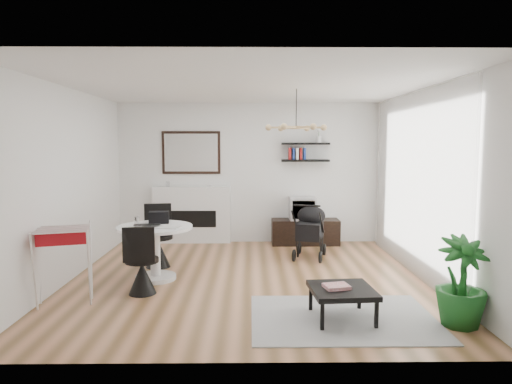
{
  "coord_description": "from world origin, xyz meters",
  "views": [
    {
      "loc": [
        0.04,
        -6.32,
        1.91
      ],
      "look_at": [
        0.12,
        0.4,
        1.2
      ],
      "focal_mm": 32.0,
      "sensor_mm": 36.0,
      "label": 1
    }
  ],
  "objects_px": {
    "crt_tv": "(302,208)",
    "stroller": "(310,233)",
    "dining_table": "(155,244)",
    "coffee_table": "(342,291)",
    "potted_plant": "(461,282)",
    "fireplace": "(192,208)",
    "tv_console": "(305,232)",
    "drying_rack": "(64,264)"
  },
  "relations": [
    {
      "from": "crt_tv",
      "to": "stroller",
      "type": "relative_size",
      "value": 0.51
    },
    {
      "from": "dining_table",
      "to": "stroller",
      "type": "relative_size",
      "value": 1.09
    },
    {
      "from": "coffee_table",
      "to": "potted_plant",
      "type": "height_order",
      "value": "potted_plant"
    },
    {
      "from": "fireplace",
      "to": "dining_table",
      "type": "height_order",
      "value": "fireplace"
    },
    {
      "from": "fireplace",
      "to": "tv_console",
      "type": "xyz_separation_m",
      "value": [
        2.19,
        -0.16,
        -0.45
      ]
    },
    {
      "from": "tv_console",
      "to": "dining_table",
      "type": "relative_size",
      "value": 1.21
    },
    {
      "from": "tv_console",
      "to": "drying_rack",
      "type": "bearing_deg",
      "value": -135.03
    },
    {
      "from": "fireplace",
      "to": "dining_table",
      "type": "distance_m",
      "value": 2.44
    },
    {
      "from": "tv_console",
      "to": "dining_table",
      "type": "height_order",
      "value": "dining_table"
    },
    {
      "from": "tv_console",
      "to": "crt_tv",
      "type": "bearing_deg",
      "value": -176.77
    },
    {
      "from": "drying_rack",
      "to": "stroller",
      "type": "distance_m",
      "value": 3.94
    },
    {
      "from": "tv_console",
      "to": "coffee_table",
      "type": "bearing_deg",
      "value": -90.76
    },
    {
      "from": "drying_rack",
      "to": "dining_table",
      "type": "bearing_deg",
      "value": 32.2
    },
    {
      "from": "stroller",
      "to": "potted_plant",
      "type": "xyz_separation_m",
      "value": [
        1.2,
        -2.96,
        0.06
      ]
    },
    {
      "from": "tv_console",
      "to": "potted_plant",
      "type": "relative_size",
      "value": 1.34
    },
    {
      "from": "fireplace",
      "to": "tv_console",
      "type": "distance_m",
      "value": 2.24
    },
    {
      "from": "fireplace",
      "to": "stroller",
      "type": "height_order",
      "value": "fireplace"
    },
    {
      "from": "tv_console",
      "to": "drying_rack",
      "type": "relative_size",
      "value": 1.37
    },
    {
      "from": "stroller",
      "to": "coffee_table",
      "type": "bearing_deg",
      "value": -74.76
    },
    {
      "from": "tv_console",
      "to": "coffee_table",
      "type": "height_order",
      "value": "tv_console"
    },
    {
      "from": "coffee_table",
      "to": "potted_plant",
      "type": "distance_m",
      "value": 1.24
    },
    {
      "from": "dining_table",
      "to": "potted_plant",
      "type": "distance_m",
      "value": 3.94
    },
    {
      "from": "crt_tv",
      "to": "tv_console",
      "type": "bearing_deg",
      "value": 3.23
    },
    {
      "from": "tv_console",
      "to": "crt_tv",
      "type": "height_order",
      "value": "crt_tv"
    },
    {
      "from": "crt_tv",
      "to": "coffee_table",
      "type": "height_order",
      "value": "crt_tv"
    },
    {
      "from": "crt_tv",
      "to": "potted_plant",
      "type": "distance_m",
      "value": 4.15
    },
    {
      "from": "stroller",
      "to": "coffee_table",
      "type": "distance_m",
      "value": 2.78
    },
    {
      "from": "crt_tv",
      "to": "dining_table",
      "type": "height_order",
      "value": "crt_tv"
    },
    {
      "from": "fireplace",
      "to": "coffee_table",
      "type": "xyz_separation_m",
      "value": [
        2.14,
        -3.94,
        -0.37
      ]
    },
    {
      "from": "fireplace",
      "to": "potted_plant",
      "type": "bearing_deg",
      "value": -50.88
    },
    {
      "from": "tv_console",
      "to": "potted_plant",
      "type": "distance_m",
      "value": 4.14
    },
    {
      "from": "crt_tv",
      "to": "fireplace",
      "type": "bearing_deg",
      "value": 175.69
    },
    {
      "from": "crt_tv",
      "to": "coffee_table",
      "type": "bearing_deg",
      "value": -89.88
    },
    {
      "from": "crt_tv",
      "to": "stroller",
      "type": "distance_m",
      "value": 1.04
    },
    {
      "from": "dining_table",
      "to": "stroller",
      "type": "height_order",
      "value": "stroller"
    },
    {
      "from": "fireplace",
      "to": "potted_plant",
      "type": "height_order",
      "value": "fireplace"
    },
    {
      "from": "fireplace",
      "to": "coffee_table",
      "type": "relative_size",
      "value": 3.02
    },
    {
      "from": "stroller",
      "to": "fireplace",
      "type": "bearing_deg",
      "value": 167.11
    },
    {
      "from": "tv_console",
      "to": "stroller",
      "type": "bearing_deg",
      "value": -92.09
    },
    {
      "from": "coffee_table",
      "to": "crt_tv",
      "type": "bearing_deg",
      "value": 90.12
    },
    {
      "from": "crt_tv",
      "to": "drying_rack",
      "type": "bearing_deg",
      "value": -134.55
    },
    {
      "from": "tv_console",
      "to": "dining_table",
      "type": "bearing_deg",
      "value": -136.51
    }
  ]
}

